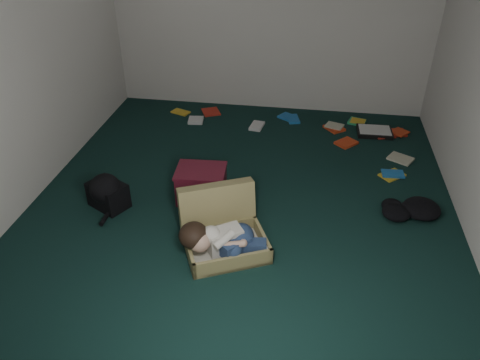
# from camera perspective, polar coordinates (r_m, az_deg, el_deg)

# --- Properties ---
(floor) EXTENTS (4.50, 4.50, 0.00)m
(floor) POSITION_cam_1_polar(r_m,az_deg,el_deg) (4.51, 0.30, -2.70)
(floor) COLOR black
(floor) RESTS_ON ground
(wall_back) EXTENTS (4.50, 0.00, 4.50)m
(wall_back) POSITION_cam_1_polar(r_m,az_deg,el_deg) (6.04, 3.80, 20.22)
(wall_back) COLOR silver
(wall_back) RESTS_ON ground
(wall_front) EXTENTS (4.50, 0.00, 4.50)m
(wall_front) POSITION_cam_1_polar(r_m,az_deg,el_deg) (1.99, -9.65, -9.68)
(wall_front) COLOR silver
(wall_front) RESTS_ON ground
(wall_left) EXTENTS (0.00, 4.50, 4.50)m
(wall_left) POSITION_cam_1_polar(r_m,az_deg,el_deg) (4.62, -25.68, 13.10)
(wall_left) COLOR silver
(wall_left) RESTS_ON ground
(suitcase) EXTENTS (0.86, 0.85, 0.48)m
(suitcase) POSITION_cam_1_polar(r_m,az_deg,el_deg) (3.95, -2.16, -6.09)
(suitcase) COLOR #948852
(suitcase) RESTS_ON floor
(person) EXTENTS (0.72, 0.40, 0.30)m
(person) POSITION_cam_1_polar(r_m,az_deg,el_deg) (3.79, -2.23, -7.24)
(person) COLOR silver
(person) RESTS_ON suitcase
(maroon_bin) EXTENTS (0.49, 0.40, 0.32)m
(maroon_bin) POSITION_cam_1_polar(r_m,az_deg,el_deg) (4.49, -4.73, -0.48)
(maroon_bin) COLOR #581120
(maroon_bin) RESTS_ON floor
(backpack) EXTENTS (0.56, 0.52, 0.27)m
(backpack) POSITION_cam_1_polar(r_m,az_deg,el_deg) (4.56, -15.79, -1.66)
(backpack) COLOR black
(backpack) RESTS_ON floor
(clothing_pile) EXTENTS (0.50, 0.43, 0.15)m
(clothing_pile) POSITION_cam_1_polar(r_m,az_deg,el_deg) (4.62, 20.03, -2.94)
(clothing_pile) COLOR black
(clothing_pile) RESTS_ON floor
(paper_tray) EXTENTS (0.42, 0.32, 0.06)m
(paper_tray) POSITION_cam_1_polar(r_m,az_deg,el_deg) (5.95, 16.07, 5.69)
(paper_tray) COLOR black
(paper_tray) RESTS_ON floor
(book_scatter) EXTENTS (3.01, 1.51, 0.02)m
(book_scatter) POSITION_cam_1_polar(r_m,az_deg,el_deg) (5.86, 8.11, 6.08)
(book_scatter) COLOR gold
(book_scatter) RESTS_ON floor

